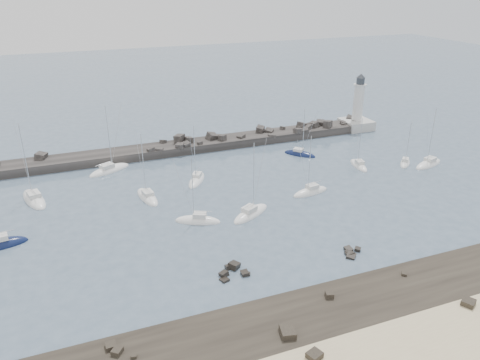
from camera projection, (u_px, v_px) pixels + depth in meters
name	position (u px, v px, depth m)	size (l,w,h in m)	color
ground	(236.00, 233.00, 70.83)	(400.00, 400.00, 0.00)	#485C71
rock_shelf	(307.00, 327.00, 52.08)	(140.00, 12.00, 1.85)	black
rock_cluster_near	(233.00, 271.00, 61.52)	(4.36, 3.84, 1.39)	black
rock_cluster_far	(350.00, 254.00, 65.52)	(3.24, 3.14, 1.21)	black
breakwater	(144.00, 155.00, 100.81)	(115.00, 6.77, 5.38)	#2B2826
lighthouse	(357.00, 117.00, 117.58)	(7.00, 7.00, 14.60)	#AFAFA9
sailboat_1	(34.00, 200.00, 81.05)	(5.36, 9.82, 14.82)	white
sailboat_3	(147.00, 197.00, 81.96)	(3.70, 8.24, 12.56)	white
sailboat_4	(109.00, 171.00, 93.10)	(9.31, 6.52, 14.18)	white
sailboat_5	(198.00, 221.00, 74.04)	(7.55, 5.27, 11.76)	white
sailboat_6	(197.00, 180.00, 88.67)	(5.95, 7.72, 12.05)	white
sailboat_7	(251.00, 214.00, 76.23)	(8.51, 6.48, 13.24)	white
sailboat_8	(300.00, 154.00, 101.49)	(6.29, 6.76, 11.24)	#101B42
sailboat_9	(310.00, 192.00, 83.79)	(7.62, 3.42, 11.80)	white
sailboat_10	(359.00, 166.00, 95.47)	(3.31, 7.08, 10.87)	white
sailboat_11	(428.00, 164.00, 96.07)	(8.59, 4.90, 12.99)	white
sailboat_12	(405.00, 163.00, 96.69)	(5.49, 5.41, 9.53)	white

